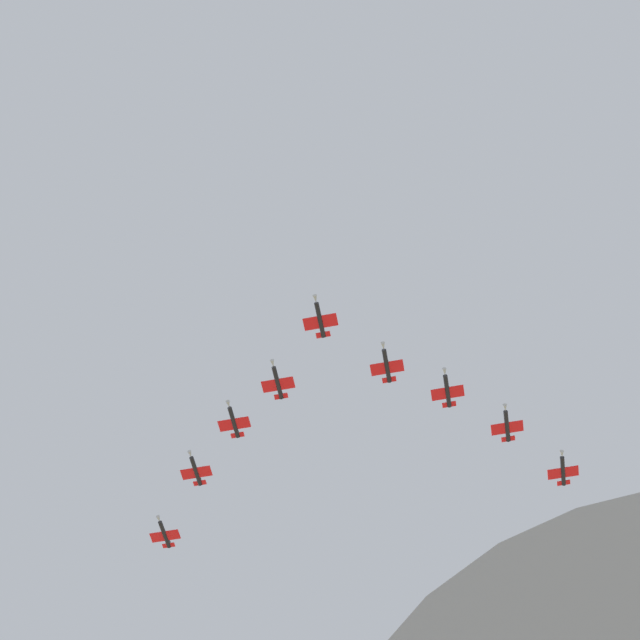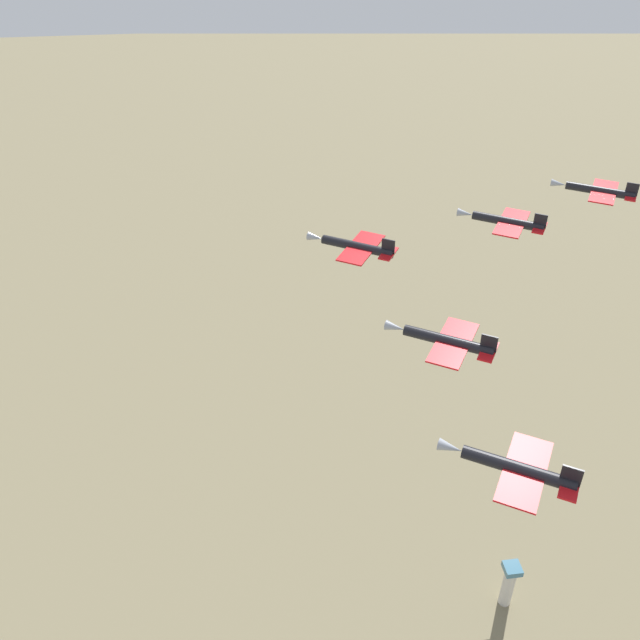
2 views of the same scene
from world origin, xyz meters
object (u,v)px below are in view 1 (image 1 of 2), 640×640
Objects in this scene: jet_starboard_outer at (234,422)px; jet_starboard_trail at (563,470)px; jet_port_outer at (447,390)px; jet_lead at (320,319)px; jet_center_rear at (507,425)px; jet_tail_end at (164,534)px; jet_port_trail at (196,470)px; jet_port_inner at (387,365)px; jet_starboard_inner at (277,382)px.

jet_starboard_trail is (19.00, 98.09, -0.16)m from jet_starboard_outer.
jet_lead is at bearing 42.44° from jet_port_outer.
jet_center_rear is 110.76m from jet_tail_end.
jet_center_rear is 93.27m from jet_port_trail.
jet_starboard_outer is 1.00× the size of jet_center_rear.
jet_port_inner is 90.78m from jet_tail_end.
jet_port_inner reaches higher than jet_port_outer.
jet_tail_end is (-46.92, -7.32, -1.63)m from jet_starboard_outer.
jet_starboard_inner is at bearing 13.32° from jet_port_outer.
jet_port_trail reaches higher than jet_lead.
jet_port_trail is at bearing -40.02° from jet_starboard_inner.
jet_port_outer is at bearing -144.62° from jet_port_inner.
jet_port_trail is at bearing 126.72° from jet_tail_end.
jet_starboard_outer is 99.92m from jet_starboard_trail.
jet_port_inner is 40.59m from jet_center_rear.
jet_port_outer is (-7.61, 41.42, -0.89)m from jet_lead.
jet_port_trail is (-55.09, -38.86, 1.33)m from jet_port_inner.
jet_starboard_trail reaches higher than jet_port_outer.
jet_port_inner is at bearing 45.19° from jet_starboard_trail.
jet_starboard_outer is at bearing -0.00° from jet_port_outer.
jet_port_outer is 1.00× the size of jet_starboard_trail.
jet_starboard_outer reaches higher than jet_starboard_inner.
jet_center_rear is 1.00× the size of jet_starboard_trail.
jet_center_rear is (-4.53, 21.17, -0.10)m from jet_port_outer.
jet_lead is 1.00× the size of jet_center_rear.
jet_port_outer is at bearing 180.00° from jet_starboard_outer.
jet_starboard_outer is 1.00× the size of jet_starboard_trail.
jet_port_outer is 99.92m from jet_tail_end.
jet_lead reaches higher than jet_tail_end.
jet_lead is 1.00× the size of jet_starboard_outer.
jet_lead is at bearing 43.01° from jet_center_rear.
jet_starboard_inner is 1.00× the size of jet_starboard_outer.
jet_port_trail is (-38.61, -12.51, 0.65)m from jet_starboard_inner.
jet_port_trail is at bearing -22.78° from jet_port_inner.
jet_port_outer is 1.00× the size of jet_starboard_outer.
jet_port_inner is 31.09m from jet_starboard_inner.
jet_tail_end is (-87.49, -18.60, -0.73)m from jet_lead.
jet_starboard_trail is 1.00× the size of jet_tail_end.
jet_starboard_inner reaches higher than jet_tail_end.
jet_starboard_inner is 1.00× the size of jet_center_rear.
jet_lead reaches higher than jet_center_rear.
jet_starboard_inner is 47.93m from jet_port_outer.
jet_port_outer is 79.17m from jet_port_trail.
jet_port_inner is at bearing 148.87° from jet_tail_end.
jet_port_trail is (-49.44, -79.06, 1.98)m from jet_center_rear.
jet_lead is 23.32m from jet_starboard_inner.
jet_center_rear is at bearing 53.28° from jet_starboard_trail.
jet_starboard_inner reaches higher than jet_port_outer.
jet_port_outer is at bearing 49.12° from jet_starboard_trail.
jet_starboard_outer is at bearing -42.44° from jet_lead.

